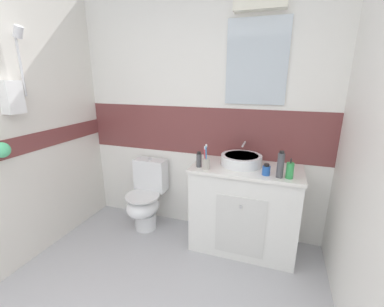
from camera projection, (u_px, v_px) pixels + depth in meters
wall_back_tiled at (202, 115)px, 2.67m from camera, size 3.20×0.20×2.50m
vanity_cabinet at (244, 208)px, 2.48m from camera, size 1.00×0.52×0.85m
sink_basin at (241, 160)px, 2.39m from camera, size 0.38×0.42×0.18m
toilet at (146, 197)px, 2.84m from camera, size 0.37×0.50×0.78m
toothbrush_cup at (206, 163)px, 2.28m from camera, size 0.06×0.07×0.23m
soap_dispenser at (290, 170)px, 2.07m from camera, size 0.06×0.06×0.17m
shampoo_bottle_tall at (281, 165)px, 2.08m from camera, size 0.06×0.06×0.23m
hair_gel_jar at (266, 170)px, 2.15m from camera, size 0.07×0.07×0.10m
deodorant_spray_can at (199, 160)px, 2.34m from camera, size 0.05×0.05×0.14m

